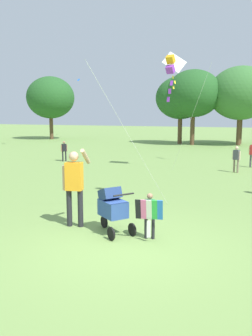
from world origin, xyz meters
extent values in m
plane|color=#75994C|center=(0.00, 0.00, 0.00)|extent=(120.00, 120.00, 0.00)
cylinder|color=brown|center=(-16.79, 24.13, 1.09)|extent=(0.36, 0.36, 2.17)
ellipsoid|color=#235623|center=(-16.79, 24.13, 4.08)|extent=(4.77, 4.29, 4.06)
cylinder|color=brown|center=(-3.76, 23.40, 1.09)|extent=(0.36, 0.36, 2.19)
ellipsoid|color=#235623|center=(-3.76, 23.40, 3.86)|extent=(4.18, 3.76, 3.56)
cylinder|color=brown|center=(-2.60, 22.82, 1.18)|extent=(0.36, 0.36, 2.37)
ellipsoid|color=#235623|center=(-2.60, 22.82, 4.15)|extent=(4.47, 4.02, 3.80)
cylinder|color=brown|center=(0.99, 23.67, 1.08)|extent=(0.36, 0.36, 2.17)
ellipsoid|color=#387033|center=(0.99, 23.67, 4.16)|extent=(4.97, 4.48, 4.23)
cylinder|color=brown|center=(0.99, 25.38, 1.09)|extent=(0.36, 0.36, 2.18)
ellipsoid|color=#235623|center=(0.99, 25.38, 3.70)|extent=(3.82, 3.44, 3.25)
cylinder|color=#232328|center=(0.45, 0.61, 0.24)|extent=(0.07, 0.07, 0.48)
cylinder|color=#232328|center=(0.30, 0.58, 0.24)|extent=(0.07, 0.07, 0.48)
cube|color=#2D8C4C|center=(0.38, 0.59, 0.66)|extent=(0.23, 0.17, 0.36)
cylinder|color=#A37556|center=(0.51, 0.62, 0.64)|extent=(0.05, 0.05, 0.32)
cylinder|color=#A37556|center=(0.25, 0.57, 0.64)|extent=(0.05, 0.05, 0.32)
sphere|color=#A37556|center=(0.38, 0.59, 0.92)|extent=(0.12, 0.12, 0.12)
cube|color=blue|center=(0.63, 0.46, 0.68)|extent=(0.14, 0.18, 0.44)
cube|color=green|center=(0.52, 0.44, 0.68)|extent=(0.14, 0.18, 0.44)
cube|color=white|center=(0.41, 0.42, 0.68)|extent=(0.14, 0.18, 0.44)
cube|color=pink|center=(0.30, 0.39, 0.68)|extent=(0.14, 0.18, 0.44)
cube|color=black|center=(0.19, 0.37, 0.68)|extent=(0.14, 0.18, 0.44)
cube|color=white|center=(0.42, 0.40, 0.27)|extent=(0.08, 0.03, 0.36)
cylinder|color=#232328|center=(-1.63, 0.75, 0.43)|extent=(0.13, 0.13, 0.87)
cylinder|color=#232328|center=(-1.36, 0.80, 0.43)|extent=(0.13, 0.13, 0.87)
cube|color=orange|center=(-1.49, 0.78, 1.19)|extent=(0.41, 0.30, 0.65)
cylinder|color=tan|center=(-1.73, 0.74, 1.15)|extent=(0.09, 0.09, 0.58)
cylinder|color=tan|center=(-1.29, 0.96, 1.64)|extent=(0.19, 0.53, 0.41)
sphere|color=tan|center=(-1.49, 0.78, 1.65)|extent=(0.22, 0.22, 0.22)
cylinder|color=black|center=(-0.81, 0.92, 0.14)|extent=(0.24, 0.20, 0.28)
cylinder|color=black|center=(-0.35, 0.22, 0.14)|extent=(0.24, 0.20, 0.28)
cylinder|color=black|center=(-0.02, 0.63, 0.14)|extent=(0.24, 0.20, 0.28)
cube|color=#2D4C93|center=(-0.48, 0.66, 0.56)|extent=(0.78, 0.74, 0.36)
cube|color=navy|center=(-0.58, 0.74, 0.86)|extent=(0.58, 0.58, 0.35)
cylinder|color=black|center=(-0.12, 0.37, 0.96)|extent=(0.33, 0.40, 0.04)
cube|color=#F4A319|center=(0.06, 3.51, 4.07)|extent=(0.25, 0.28, 0.26)
cube|color=purple|center=(0.06, 3.51, 3.81)|extent=(0.25, 0.28, 0.26)
cube|color=purple|center=(0.11, 3.50, 3.44)|extent=(0.09, 0.07, 0.14)
cube|color=purple|center=(0.06, 3.51, 3.22)|extent=(0.08, 0.03, 0.14)
cube|color=purple|center=(0.01, 3.54, 3.00)|extent=(0.08, 0.04, 0.14)
cylinder|color=silver|center=(-0.59, 2.22, 1.90)|extent=(1.32, 2.59, 3.81)
cube|color=white|center=(-1.22, 9.65, 4.84)|extent=(1.01, 0.53, 0.99)
cube|color=yellow|center=(-1.27, 9.64, 4.19)|extent=(0.07, 0.09, 0.14)
cube|color=yellow|center=(-1.18, 9.64, 3.97)|extent=(0.09, 0.09, 0.14)
cube|color=yellow|center=(-1.25, 9.68, 3.75)|extent=(0.08, 0.09, 0.14)
cylinder|color=silver|center=(-0.33, 9.06, 2.31)|extent=(1.80, 1.20, 4.63)
cube|color=blue|center=(-16.40, 29.34, 6.20)|extent=(0.39, 0.26, 0.31)
cylinder|color=#232328|center=(-7.48, 10.43, 0.27)|extent=(0.08, 0.08, 0.54)
cylinder|color=#232328|center=(-7.37, 10.56, 0.27)|extent=(0.08, 0.08, 0.54)
cube|color=black|center=(-7.43, 10.49, 0.75)|extent=(0.27, 0.28, 0.41)
cylinder|color=#A37556|center=(-7.52, 10.38, 0.72)|extent=(0.06, 0.06, 0.36)
cylinder|color=#A37556|center=(-7.33, 10.61, 0.72)|extent=(0.06, 0.06, 0.36)
sphere|color=#A37556|center=(-7.43, 10.49, 1.03)|extent=(0.14, 0.14, 0.14)
cylinder|color=#7F705B|center=(1.51, 9.94, 0.29)|extent=(0.08, 0.08, 0.58)
cylinder|color=#7F705B|center=(1.67, 9.86, 0.29)|extent=(0.08, 0.08, 0.58)
cube|color=#4C4C56|center=(1.59, 9.90, 0.79)|extent=(0.30, 0.25, 0.43)
cylinder|color=beige|center=(1.45, 9.97, 0.76)|extent=(0.06, 0.06, 0.38)
cylinder|color=beige|center=(1.73, 9.83, 0.76)|extent=(0.06, 0.06, 0.38)
sphere|color=beige|center=(1.59, 9.90, 1.10)|extent=(0.15, 0.15, 0.15)
cylinder|color=#4C4C51|center=(2.16, 11.74, 0.31)|extent=(0.09, 0.09, 0.63)
cylinder|color=tan|center=(2.09, 11.76, 0.83)|extent=(0.07, 0.07, 0.42)
camera|label=1|loc=(2.40, -6.29, 2.64)|focal=37.79mm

